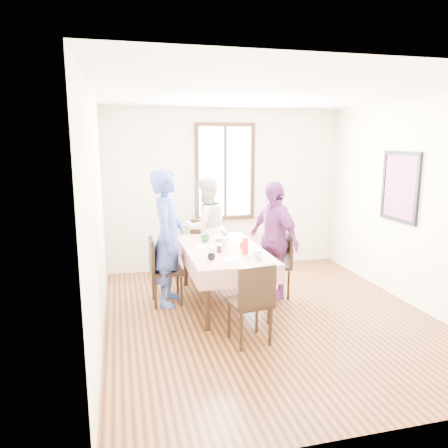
% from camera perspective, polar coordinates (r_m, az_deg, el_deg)
% --- Properties ---
extents(ground, '(4.50, 4.50, 0.00)m').
position_cam_1_polar(ground, '(5.50, 5.96, -12.20)').
color(ground, black).
rests_on(ground, ground).
extents(back_wall, '(4.00, 0.00, 4.00)m').
position_cam_1_polar(back_wall, '(7.25, 0.09, 4.62)').
color(back_wall, beige).
rests_on(back_wall, ground).
extents(right_wall, '(0.00, 4.50, 4.50)m').
position_cam_1_polar(right_wall, '(6.11, 24.18, 2.40)').
color(right_wall, beige).
rests_on(right_wall, ground).
extents(window_frame, '(1.02, 0.06, 1.62)m').
position_cam_1_polar(window_frame, '(7.21, 0.13, 6.98)').
color(window_frame, black).
rests_on(window_frame, back_wall).
extents(window_pane, '(0.90, 0.02, 1.50)m').
position_cam_1_polar(window_pane, '(7.21, 0.11, 6.98)').
color(window_pane, white).
rests_on(window_pane, back_wall).
extents(art_poster, '(0.04, 0.76, 0.96)m').
position_cam_1_polar(art_poster, '(6.31, 22.51, 4.61)').
color(art_poster, red).
rests_on(art_poster, right_wall).
extents(dining_table, '(0.89, 1.73, 0.75)m').
position_cam_1_polar(dining_table, '(5.79, -0.12, -6.96)').
color(dining_table, black).
rests_on(dining_table, ground).
extents(tablecloth, '(1.01, 1.85, 0.01)m').
position_cam_1_polar(tablecloth, '(5.69, -0.12, -3.31)').
color(tablecloth, '#5F0500').
rests_on(tablecloth, dining_table).
extents(chair_left, '(0.42, 0.42, 0.91)m').
position_cam_1_polar(chair_left, '(5.80, -7.69, -6.22)').
color(chair_left, black).
rests_on(chair_left, ground).
extents(chair_right, '(0.45, 0.45, 0.91)m').
position_cam_1_polar(chair_right, '(6.03, 6.64, -5.50)').
color(chair_right, black).
rests_on(chair_right, ground).
extents(chair_far, '(0.42, 0.42, 0.91)m').
position_cam_1_polar(chair_far, '(6.88, -2.51, -3.33)').
color(chair_far, black).
rests_on(chair_far, ground).
extents(chair_near, '(0.47, 0.47, 0.91)m').
position_cam_1_polar(chair_near, '(4.69, 3.43, -10.40)').
color(chair_near, black).
rests_on(chair_near, ground).
extents(person_left, '(0.61, 0.76, 1.81)m').
position_cam_1_polar(person_left, '(5.68, -7.61, -1.87)').
color(person_left, '#334798').
rests_on(person_left, ground).
extents(person_far, '(0.92, 0.80, 1.62)m').
position_cam_1_polar(person_far, '(6.78, -2.50, -0.46)').
color(person_far, silver).
rests_on(person_far, ground).
extents(person_right, '(0.69, 1.04, 1.64)m').
position_cam_1_polar(person_right, '(5.93, 6.54, -2.14)').
color(person_right, '#672B6A').
rests_on(person_right, ground).
extents(mug_black, '(0.10, 0.10, 0.07)m').
position_cam_1_polar(mug_black, '(5.13, -1.70, -4.43)').
color(mug_black, black).
rests_on(mug_black, tablecloth).
extents(mug_flag, '(0.10, 0.10, 0.08)m').
position_cam_1_polar(mug_flag, '(5.66, 2.41, -2.92)').
color(mug_flag, red).
rests_on(mug_flag, tablecloth).
extents(mug_green, '(0.14, 0.14, 0.09)m').
position_cam_1_polar(mug_green, '(6.03, -2.52, -1.99)').
color(mug_green, '#0C7226').
rests_on(mug_green, tablecloth).
extents(serving_bowl, '(0.22, 0.22, 0.05)m').
position_cam_1_polar(serving_bowl, '(6.11, -0.25, -1.96)').
color(serving_bowl, white).
rests_on(serving_bowl, tablecloth).
extents(juice_carton, '(0.07, 0.07, 0.21)m').
position_cam_1_polar(juice_carton, '(5.39, 2.85, -2.93)').
color(juice_carton, red).
rests_on(juice_carton, tablecloth).
extents(butter_tub, '(0.10, 0.10, 0.05)m').
position_cam_1_polar(butter_tub, '(5.35, 4.54, -3.92)').
color(butter_tub, white).
rests_on(butter_tub, tablecloth).
extents(jam_jar, '(0.07, 0.07, 0.09)m').
position_cam_1_polar(jam_jar, '(5.46, -0.67, -3.35)').
color(jam_jar, black).
rests_on(jam_jar, tablecloth).
extents(drinking_glass, '(0.07, 0.07, 0.10)m').
position_cam_1_polar(drinking_glass, '(5.35, -1.64, -3.62)').
color(drinking_glass, silver).
rests_on(drinking_glass, tablecloth).
extents(smartphone, '(0.07, 0.13, 0.01)m').
position_cam_1_polar(smartphone, '(5.16, 4.55, -4.76)').
color(smartphone, black).
rests_on(smartphone, tablecloth).
extents(flower_vase, '(0.06, 0.06, 0.13)m').
position_cam_1_polar(flower_vase, '(5.71, -0.01, -2.52)').
color(flower_vase, silver).
rests_on(flower_vase, tablecloth).
extents(plate_left, '(0.20, 0.20, 0.01)m').
position_cam_1_polar(plate_left, '(5.74, -3.01, -3.06)').
color(plate_left, white).
rests_on(plate_left, tablecloth).
extents(plate_right, '(0.20, 0.20, 0.01)m').
position_cam_1_polar(plate_right, '(5.88, 2.31, -2.70)').
color(plate_right, white).
rests_on(plate_right, tablecloth).
extents(plate_near, '(0.20, 0.20, 0.01)m').
position_cam_1_polar(plate_near, '(5.14, 0.89, -4.76)').
color(plate_near, white).
rests_on(plate_near, tablecloth).
extents(butter_lid, '(0.12, 0.12, 0.01)m').
position_cam_1_polar(butter_lid, '(5.34, 4.54, -3.59)').
color(butter_lid, blue).
rests_on(butter_lid, butter_tub).
extents(flower_bunch, '(0.09, 0.09, 0.10)m').
position_cam_1_polar(flower_bunch, '(5.69, -0.01, -1.40)').
color(flower_bunch, yellow).
rests_on(flower_bunch, flower_vase).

